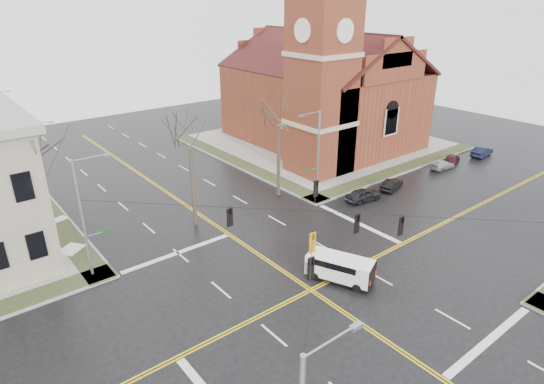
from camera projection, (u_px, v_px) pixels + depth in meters
ground at (311, 290)px, 32.24m from camera, size 120.00×120.00×0.00m
sidewalks at (311, 289)px, 32.21m from camera, size 80.00×80.00×0.17m
road_markings at (311, 290)px, 32.23m from camera, size 100.00×100.00×0.01m
church at (322, 84)px, 60.88m from camera, size 24.28×27.48×27.50m
signal_pole_ne at (317, 153)px, 45.02m from camera, size 2.75×0.22×9.00m
signal_pole_nw at (85, 215)px, 32.06m from camera, size 2.75×0.22×9.00m
span_wires at (314, 211)px, 29.78m from camera, size 23.02×23.02×0.03m
traffic_signals at (321, 225)px, 29.60m from camera, size 8.21×8.26×1.30m
streetlight_north_a at (37, 160)px, 44.48m from camera, size 2.30×0.20×8.00m
cargo_van at (337, 266)px, 33.05m from camera, size 3.73×5.20×1.86m
parked_car_a at (363, 195)px, 46.11m from camera, size 4.10×2.06×1.34m
parked_car_b at (392, 184)px, 48.85m from camera, size 3.72×2.09×1.16m
parked_car_c at (443, 165)px, 54.75m from camera, size 3.72×1.72×1.05m
parked_car_d at (452, 158)px, 56.64m from camera, size 3.94×2.58×1.25m
parked_car_e at (482, 151)px, 59.06m from camera, size 4.09×1.76×1.31m
tree_nw_far at (35, 166)px, 31.12m from camera, size 4.00×4.00×11.75m
tree_nw_near at (190, 144)px, 38.38m from camera, size 4.00×4.00×10.67m
tree_ne at (279, 121)px, 44.28m from camera, size 4.00×4.00×11.05m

